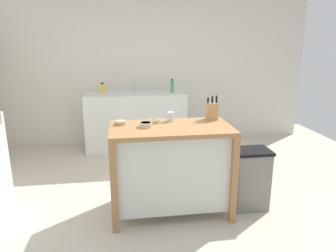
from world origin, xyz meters
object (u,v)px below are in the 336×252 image
at_px(bowl_stoneware_deep, 146,124).
at_px(knife_block, 212,111).
at_px(kitchen_island, 171,165).
at_px(bottle_spray_cleaner, 102,88).
at_px(bowl_ceramic_small, 120,122).
at_px(bottle_dish_soap, 172,86).
at_px(bowl_ceramic_wide, 154,121).
at_px(drinking_cup, 170,117).
at_px(trash_bin, 250,179).
at_px(sink_faucet, 135,85).

bearing_deg(bowl_stoneware_deep, knife_block, 15.82).
height_order(kitchen_island, bottle_spray_cleaner, bottle_spray_cleaner).
xyz_separation_m(bowl_ceramic_small, bottle_dish_soap, (0.81, 1.90, 0.08)).
distance_m(bowl_ceramic_wide, drinking_cup, 0.18).
distance_m(knife_block, trash_bin, 0.80).
bearing_deg(bowl_ceramic_small, drinking_cup, 5.74).
height_order(bowl_ceramic_wide, trash_bin, bowl_ceramic_wide).
bearing_deg(bowl_ceramic_small, trash_bin, -7.75).
relative_size(bowl_stoneware_deep, bottle_spray_cleaner, 0.75).
distance_m(bowl_ceramic_small, bottle_spray_cleaner, 2.02).
height_order(kitchen_island, bottle_dish_soap, bottle_dish_soap).
xyz_separation_m(bowl_ceramic_small, bottle_spray_cleaner, (-0.28, 2.00, 0.05)).
bearing_deg(bowl_stoneware_deep, sink_faucet, 90.35).
relative_size(drinking_cup, bottle_dish_soap, 0.45).
height_order(kitchen_island, trash_bin, kitchen_island).
relative_size(trash_bin, bottle_dish_soap, 2.92).
distance_m(bowl_ceramic_small, sink_faucet, 2.08).
bearing_deg(knife_block, bowl_stoneware_deep, -164.18).
height_order(kitchen_island, knife_block, knife_block).
height_order(bowl_ceramic_small, bowl_ceramic_wide, same).
bearing_deg(sink_faucet, bowl_ceramic_wide, -87.18).
bearing_deg(sink_faucet, drinking_cup, -82.25).
xyz_separation_m(trash_bin, bottle_dish_soap, (-0.48, 2.08, 0.67)).
bearing_deg(bowl_ceramic_small, bowl_stoneware_deep, -28.19).
bearing_deg(bottle_spray_cleaner, bowl_ceramic_wide, -72.99).
bearing_deg(knife_block, bowl_ceramic_small, -175.74).
bearing_deg(bowl_stoneware_deep, drinking_cup, 34.21).
bearing_deg(kitchen_island, bottle_spray_cleaner, 109.50).
distance_m(bowl_ceramic_small, bowl_ceramic_wide, 0.33).
distance_m(knife_block, bottle_spray_cleaner, 2.28).
xyz_separation_m(bowl_stoneware_deep, bottle_spray_cleaner, (-0.52, 2.13, 0.05)).
height_order(drinking_cup, sink_faucet, sink_faucet).
xyz_separation_m(knife_block, bowl_stoneware_deep, (-0.69, -0.20, -0.07)).
xyz_separation_m(drinking_cup, bottle_dish_soap, (0.31, 1.85, 0.05)).
height_order(bowl_ceramic_small, bottle_dish_soap, bottle_dish_soap).
xyz_separation_m(bowl_stoneware_deep, drinking_cup, (0.26, 0.18, 0.02)).
bearing_deg(kitchen_island, bowl_ceramic_small, 163.31).
xyz_separation_m(trash_bin, sink_faucet, (-1.07, 2.24, 0.68)).
height_order(sink_faucet, bottle_dish_soap, sink_faucet).
relative_size(drinking_cup, bottle_spray_cleaner, 0.58).
bearing_deg(drinking_cup, knife_block, 2.55).
distance_m(knife_block, bottle_dish_soap, 1.84).
height_order(knife_block, bottle_dish_soap, knife_block).
height_order(kitchen_island, bowl_stoneware_deep, bowl_stoneware_deep).
height_order(knife_block, drinking_cup, knife_block).
bearing_deg(bottle_spray_cleaner, kitchen_island, -70.50).
bearing_deg(knife_block, bottle_spray_cleaner, 122.19).
bearing_deg(knife_block, bottle_dish_soap, 93.90).
height_order(bowl_stoneware_deep, bowl_ceramic_wide, bowl_stoneware_deep).
bearing_deg(bowl_ceramic_wide, knife_block, 5.60).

